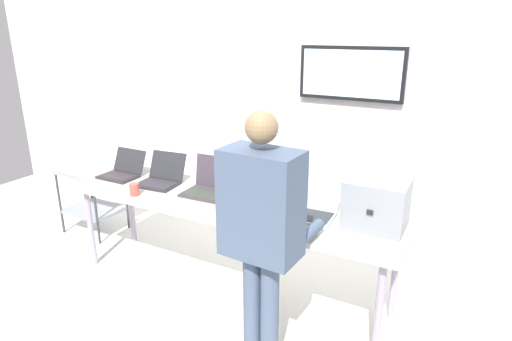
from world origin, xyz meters
TOP-DOWN VIEW (x-y plane):
  - ground at (0.00, 0.00)m, footprint 8.00×8.00m
  - back_wall at (0.01, 1.13)m, footprint 8.00×0.11m
  - workbench at (0.00, 0.00)m, footprint 2.71×0.70m
  - equipment_box at (1.11, 0.09)m, footprint 0.39×0.33m
  - laptop_station_0 at (-1.11, 0.05)m, footprint 0.33×0.31m
  - laptop_station_1 at (-0.68, 0.06)m, footprint 0.36×0.37m
  - laptop_station_2 at (-0.21, 0.07)m, footprint 0.36×0.33m
  - laptop_station_3 at (0.22, 0.07)m, footprint 0.36×0.40m
  - laptop_station_4 at (0.66, 0.07)m, footprint 0.38×0.34m
  - person at (0.63, -0.62)m, footprint 0.45×0.60m
  - coffee_mug at (-0.69, -0.25)m, footprint 0.08×0.08m
  - storage_cart at (-1.78, 0.25)m, footprint 0.56×0.44m

SIDE VIEW (x-z plane):
  - ground at x=0.00m, z-range -0.04..0.00m
  - storage_cart at x=-1.78m, z-range 0.11..0.78m
  - workbench at x=0.00m, z-range 0.33..1.10m
  - coffee_mug at x=-0.69m, z-range 0.77..0.87m
  - laptop_station_0 at x=-1.11m, z-range 0.71..0.93m
  - laptop_station_1 at x=-0.68m, z-range 0.71..0.95m
  - laptop_station_3 at x=0.22m, z-range 0.70..0.95m
  - laptop_station_4 at x=0.66m, z-range 0.70..0.96m
  - laptop_station_2 at x=-0.21m, z-range 0.69..0.97m
  - equipment_box at x=1.11m, z-range 0.77..1.10m
  - person at x=0.63m, z-range 0.17..1.79m
  - back_wall at x=0.01m, z-range 0.01..2.65m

